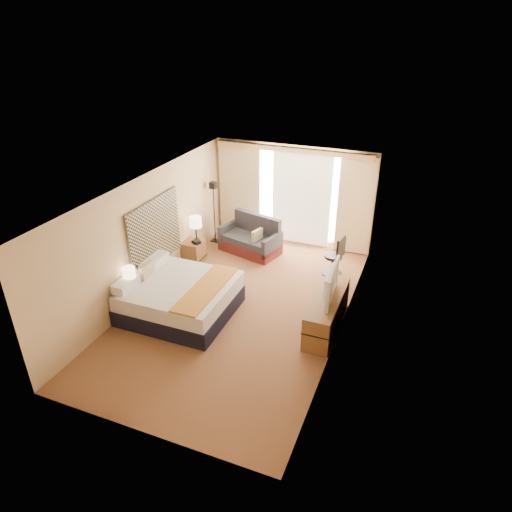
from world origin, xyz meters
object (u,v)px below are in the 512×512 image
at_px(floor_lamp, 214,200).
at_px(media_dresser, 327,312).
at_px(desk_chair, 335,258).
at_px(television, 327,282).
at_px(lamp_left, 129,273).
at_px(nightstand_left, 134,304).
at_px(nightstand_right, 194,251).
at_px(bed, 180,297).
at_px(loveseat, 251,240).
at_px(lamp_right, 195,222).

bearing_deg(floor_lamp, media_dresser, -35.86).
bearing_deg(desk_chair, television, -68.96).
xyz_separation_m(media_dresser, lamp_left, (-3.74, -1.01, 0.61)).
bearing_deg(lamp_left, media_dresser, 15.07).
xyz_separation_m(nightstand_left, nightstand_right, (0.00, 2.50, 0.00)).
relative_size(bed, floor_lamp, 1.24).
xyz_separation_m(media_dresser, bed, (-2.89, -0.62, 0.02)).
bearing_deg(media_dresser, bed, -167.95).
bearing_deg(media_dresser, loveseat, 136.14).
bearing_deg(desk_chair, loveseat, -176.45).
height_order(lamp_left, lamp_right, lamp_right).
xyz_separation_m(media_dresser, lamp_right, (-3.64, 1.53, 0.68)).
distance_m(nightstand_left, bed, 0.92).
bearing_deg(desk_chair, nightstand_left, -123.46).
height_order(media_dresser, desk_chair, desk_chair).
distance_m(nightstand_right, lamp_left, 2.55).
distance_m(media_dresser, desk_chair, 2.11).
relative_size(loveseat, lamp_left, 3.12).
relative_size(lamp_left, lamp_right, 0.86).
bearing_deg(nightstand_left, media_dresser, 15.84).
bearing_deg(bed, nightstand_left, -151.84).
distance_m(floor_lamp, lamp_left, 3.71).
bearing_deg(nightstand_left, loveseat, 72.64).
bearing_deg(television, nightstand_right, 64.46).
relative_size(bed, television, 1.87).
bearing_deg(lamp_right, nightstand_left, -91.33).
bearing_deg(loveseat, media_dresser, -29.03).
relative_size(nightstand_left, floor_lamp, 0.33).
bearing_deg(television, floor_lamp, 49.95).
relative_size(media_dresser, lamp_right, 2.91).
relative_size(bed, lamp_left, 3.90).
height_order(lamp_left, television, television).
xyz_separation_m(floor_lamp, television, (3.68, -2.71, -0.16)).
height_order(nightstand_right, lamp_left, lamp_left).
bearing_deg(television, nightstand_left, 102.16).
distance_m(desk_chair, television, 2.20).
height_order(bed, loveseat, bed).
xyz_separation_m(loveseat, lamp_left, (-1.15, -3.50, 0.65)).
height_order(floor_lamp, lamp_right, floor_lamp).
bearing_deg(desk_chair, lamp_left, -124.22).
distance_m(lamp_right, television, 3.91).
distance_m(nightstand_right, floor_lamp, 1.54).
bearing_deg(desk_chair, floor_lamp, -176.49).
bearing_deg(bed, floor_lamp, 104.21).
relative_size(nightstand_right, desk_chair, 0.56).
bearing_deg(nightstand_right, media_dresser, -21.40).
bearing_deg(lamp_right, bed, -70.72).
bearing_deg(lamp_right, nightstand_right, -128.45).
relative_size(nightstand_right, bed, 0.27).
height_order(media_dresser, lamp_left, lamp_left).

